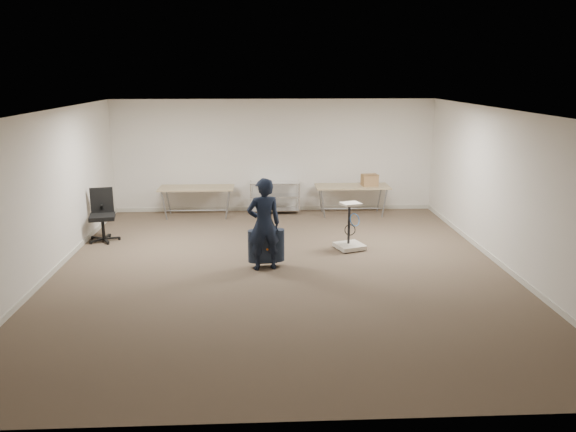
{
  "coord_description": "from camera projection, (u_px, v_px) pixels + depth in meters",
  "views": [
    {
      "loc": [
        -0.34,
        -9.46,
        3.42
      ],
      "look_at": [
        0.14,
        0.3,
        0.92
      ],
      "focal_mm": 35.0,
      "sensor_mm": 36.0,
      "label": 1
    }
  ],
  "objects": [
    {
      "name": "room_shell",
      "position": [
        279.0,
        244.0,
        11.35
      ],
      "size": [
        8.0,
        9.0,
        9.0
      ],
      "color": "silver",
      "rests_on": "ground"
    },
    {
      "name": "person",
      "position": [
        264.0,
        224.0,
        9.88
      ],
      "size": [
        0.68,
        0.52,
        1.66
      ],
      "primitive_type": "imported",
      "rotation": [
        0.0,
        0.0,
        3.36
      ],
      "color": "black",
      "rests_on": "ground"
    },
    {
      "name": "cardboard_box",
      "position": [
        370.0,
        180.0,
        13.72
      ],
      "size": [
        0.41,
        0.33,
        0.28
      ],
      "primitive_type": "cube",
      "rotation": [
        0.0,
        0.0,
        0.14
      ],
      "color": "olive",
      "rests_on": "folding_table_right"
    },
    {
      "name": "equipment_cart",
      "position": [
        350.0,
        237.0,
        11.15
      ],
      "size": [
        0.66,
        0.66,
        0.95
      ],
      "color": "silver",
      "rests_on": "ground"
    },
    {
      "name": "ground",
      "position": [
        281.0,
        270.0,
        10.02
      ],
      "size": [
        9.0,
        9.0,
        0.0
      ],
      "primitive_type": "plane",
      "color": "#4B3A2D",
      "rests_on": "ground"
    },
    {
      "name": "folding_table_left",
      "position": [
        197.0,
        189.0,
        13.59
      ],
      "size": [
        1.8,
        0.75,
        0.73
      ],
      "color": "#8F7A58",
      "rests_on": "ground"
    },
    {
      "name": "wire_shelf",
      "position": [
        275.0,
        196.0,
        13.98
      ],
      "size": [
        1.22,
        0.47,
        0.8
      ],
      "color": "silver",
      "rests_on": "ground"
    },
    {
      "name": "folding_table_right",
      "position": [
        352.0,
        188.0,
        13.77
      ],
      "size": [
        1.8,
        0.75,
        0.73
      ],
      "color": "#8F7A58",
      "rests_on": "ground"
    },
    {
      "name": "office_chair",
      "position": [
        103.0,
        225.0,
        11.72
      ],
      "size": [
        0.66,
        0.66,
        1.09
      ],
      "color": "black",
      "rests_on": "ground"
    },
    {
      "name": "suitcase",
      "position": [
        266.0,
        246.0,
        10.1
      ],
      "size": [
        0.45,
        0.29,
        1.16
      ],
      "color": "#151D30",
      "rests_on": "ground"
    }
  ]
}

